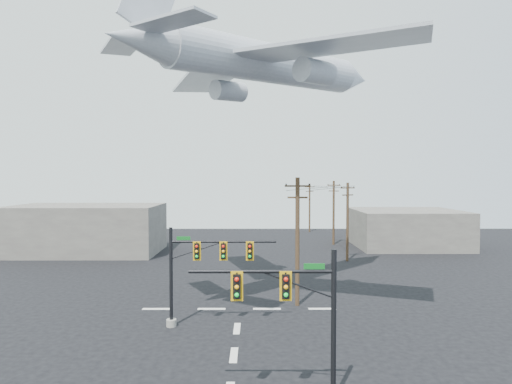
{
  "coord_description": "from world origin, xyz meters",
  "views": [
    {
      "loc": [
        1.12,
        -18.52,
        9.52
      ],
      "look_at": [
        1.19,
        5.0,
        8.7
      ],
      "focal_mm": 30.0,
      "sensor_mm": 36.0,
      "label": 1
    }
  ],
  "objects_px": {
    "utility_pole_a": "(297,239)",
    "utility_pole_c": "(334,211)",
    "signal_mast_near": "(302,321)",
    "utility_pole_d": "(310,207)",
    "airliner": "(271,65)",
    "signal_mast_far": "(198,270)",
    "utility_pole_b": "(347,220)"
  },
  "relations": [
    {
      "from": "utility_pole_a",
      "to": "utility_pole_c",
      "type": "bearing_deg",
      "value": 77.07
    },
    {
      "from": "signal_mast_near",
      "to": "utility_pole_d",
      "type": "relative_size",
      "value": 0.77
    },
    {
      "from": "utility_pole_a",
      "to": "utility_pole_c",
      "type": "height_order",
      "value": "utility_pole_a"
    },
    {
      "from": "signal_mast_near",
      "to": "airliner",
      "type": "distance_m",
      "value": 20.61
    },
    {
      "from": "utility_pole_d",
      "to": "utility_pole_c",
      "type": "bearing_deg",
      "value": -93.92
    },
    {
      "from": "signal_mast_far",
      "to": "airliner",
      "type": "height_order",
      "value": "airliner"
    },
    {
      "from": "utility_pole_c",
      "to": "airliner",
      "type": "relative_size",
      "value": 0.41
    },
    {
      "from": "utility_pole_b",
      "to": "utility_pole_c",
      "type": "xyz_separation_m",
      "value": [
        0.6,
        11.75,
        0.06
      ]
    },
    {
      "from": "utility_pole_c",
      "to": "utility_pole_d",
      "type": "xyz_separation_m",
      "value": [
        -1.58,
        14.11,
        -0.31
      ]
    },
    {
      "from": "utility_pole_a",
      "to": "utility_pole_c",
      "type": "distance_m",
      "value": 29.64
    },
    {
      "from": "utility_pole_b",
      "to": "airliner",
      "type": "xyz_separation_m",
      "value": [
        -9.31,
        -15.81,
        13.32
      ]
    },
    {
      "from": "utility_pole_a",
      "to": "utility_pole_d",
      "type": "relative_size",
      "value": 1.13
    },
    {
      "from": "signal_mast_near",
      "to": "airliner",
      "type": "xyz_separation_m",
      "value": [
        -0.8,
        14.64,
        14.48
      ]
    },
    {
      "from": "signal_mast_far",
      "to": "utility_pole_c",
      "type": "xyz_separation_m",
      "value": [
        14.71,
        33.04,
        1.09
      ]
    },
    {
      "from": "utility_pole_a",
      "to": "utility_pole_b",
      "type": "bearing_deg",
      "value": 69.0
    },
    {
      "from": "utility_pole_a",
      "to": "airliner",
      "type": "height_order",
      "value": "airliner"
    },
    {
      "from": "signal_mast_far",
      "to": "utility_pole_d",
      "type": "height_order",
      "value": "utility_pole_d"
    },
    {
      "from": "utility_pole_a",
      "to": "utility_pole_d",
      "type": "bearing_deg",
      "value": 84.13
    },
    {
      "from": "signal_mast_near",
      "to": "utility_pole_b",
      "type": "bearing_deg",
      "value": 74.39
    },
    {
      "from": "signal_mast_near",
      "to": "utility_pole_d",
      "type": "bearing_deg",
      "value": 82.38
    },
    {
      "from": "signal_mast_far",
      "to": "airliner",
      "type": "relative_size",
      "value": 0.32
    },
    {
      "from": "signal_mast_far",
      "to": "utility_pole_c",
      "type": "height_order",
      "value": "utility_pole_c"
    },
    {
      "from": "utility_pole_a",
      "to": "airliner",
      "type": "distance_m",
      "value": 13.19
    },
    {
      "from": "utility_pole_a",
      "to": "signal_mast_far",
      "type": "bearing_deg",
      "value": -143.79
    },
    {
      "from": "utility_pole_a",
      "to": "utility_pole_b",
      "type": "height_order",
      "value": "utility_pole_a"
    },
    {
      "from": "airliner",
      "to": "utility_pole_a",
      "type": "bearing_deg",
      "value": -70.6
    },
    {
      "from": "signal_mast_far",
      "to": "utility_pole_c",
      "type": "distance_m",
      "value": 36.19
    },
    {
      "from": "signal_mast_far",
      "to": "signal_mast_near",
      "type": "bearing_deg",
      "value": -58.55
    },
    {
      "from": "signal_mast_near",
      "to": "signal_mast_far",
      "type": "distance_m",
      "value": 10.74
    },
    {
      "from": "utility_pole_d",
      "to": "utility_pole_a",
      "type": "bearing_deg",
      "value": -108.79
    },
    {
      "from": "utility_pole_c",
      "to": "airliner",
      "type": "height_order",
      "value": "airliner"
    },
    {
      "from": "signal_mast_near",
      "to": "utility_pole_c",
      "type": "relative_size",
      "value": 0.72
    }
  ]
}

